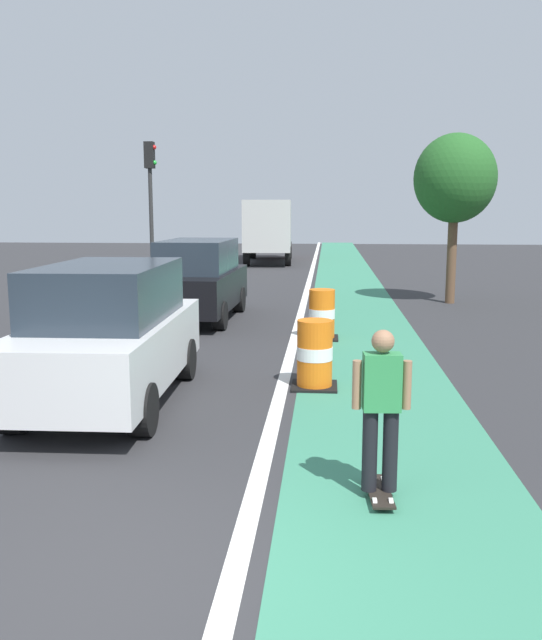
# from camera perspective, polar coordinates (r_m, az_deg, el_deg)

# --- Properties ---
(ground_plane) EXTENTS (100.00, 100.00, 0.00)m
(ground_plane) POSITION_cam_1_polar(r_m,az_deg,el_deg) (5.63, -13.25, -20.98)
(ground_plane) COLOR #2D2D30
(bike_lane_strip) EXTENTS (2.50, 80.00, 0.01)m
(bike_lane_strip) POSITION_cam_1_polar(r_m,az_deg,el_deg) (16.85, 7.46, -0.27)
(bike_lane_strip) COLOR #387F60
(bike_lane_strip) RESTS_ON ground
(lane_divider_stripe) EXTENTS (0.20, 80.00, 0.01)m
(lane_divider_stripe) POSITION_cam_1_polar(r_m,az_deg,el_deg) (16.85, 2.36, -0.20)
(lane_divider_stripe) COLOR silver
(lane_divider_stripe) RESTS_ON ground
(skateboarder_on_lane) EXTENTS (0.57, 0.81, 1.69)m
(skateboarder_on_lane) POSITION_cam_1_polar(r_m,az_deg,el_deg) (6.65, 9.33, -7.44)
(skateboarder_on_lane) COLOR black
(skateboarder_on_lane) RESTS_ON ground
(parked_suv_nearest) EXTENTS (2.00, 4.64, 2.04)m
(parked_suv_nearest) POSITION_cam_1_polar(r_m,az_deg,el_deg) (10.03, -13.53, -1.11)
(parked_suv_nearest) COLOR silver
(parked_suv_nearest) RESTS_ON ground
(parked_suv_second) EXTENTS (2.01, 4.65, 2.04)m
(parked_suv_second) POSITION_cam_1_polar(r_m,az_deg,el_deg) (17.24, -6.19, 3.44)
(parked_suv_second) COLOR black
(parked_suv_second) RESTS_ON ground
(traffic_barrel_front) EXTENTS (0.73, 0.73, 1.09)m
(traffic_barrel_front) POSITION_cam_1_polar(r_m,az_deg,el_deg) (10.69, 3.73, -2.97)
(traffic_barrel_front) COLOR orange
(traffic_barrel_front) RESTS_ON ground
(traffic_barrel_mid) EXTENTS (0.73, 0.73, 1.09)m
(traffic_barrel_mid) POSITION_cam_1_polar(r_m,az_deg,el_deg) (14.69, 4.33, 0.44)
(traffic_barrel_mid) COLOR orange
(traffic_barrel_mid) RESTS_ON ground
(delivery_truck_down_block) EXTENTS (2.65, 7.70, 3.23)m
(delivery_truck_down_block) POSITION_cam_1_polar(r_m,az_deg,el_deg) (35.64, -0.17, 7.88)
(delivery_truck_down_block) COLOR beige
(delivery_truck_down_block) RESTS_ON ground
(traffic_light_corner) EXTENTS (0.41, 0.32, 5.10)m
(traffic_light_corner) POSITION_cam_1_polar(r_m,az_deg,el_deg) (24.25, -10.18, 10.90)
(traffic_light_corner) COLOR #2D2D2D
(traffic_light_corner) RESTS_ON ground
(street_tree_sidewalk) EXTENTS (2.40, 2.40, 5.00)m
(street_tree_sidewalk) POSITION_cam_1_polar(r_m,az_deg,el_deg) (20.85, 15.35, 11.44)
(street_tree_sidewalk) COLOR brown
(street_tree_sidewalk) RESTS_ON ground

